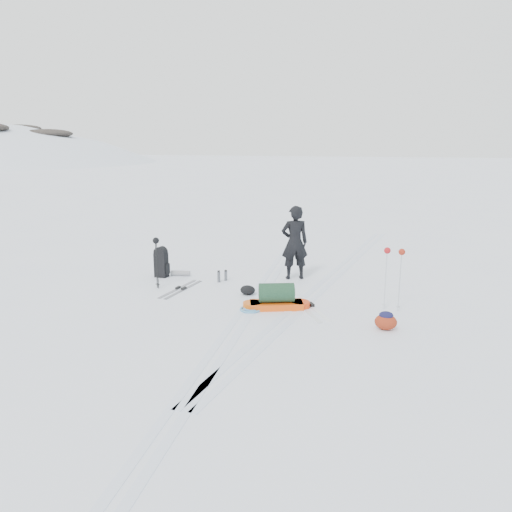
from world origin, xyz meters
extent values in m
plane|color=white|center=(0.00, 0.00, 0.00)|extent=(200.00, 200.00, 0.00)
ellipsoid|color=black|center=(-61.00, 64.00, 5.45)|extent=(7.80, 6.00, 1.32)
ellipsoid|color=black|center=(-50.00, 57.00, 4.46)|extent=(8.32, 6.40, 1.41)
cube|color=silver|center=(-0.12, 0.00, 0.00)|extent=(1.40, 17.97, 0.01)
cube|color=silver|center=(0.12, 0.00, 0.00)|extent=(1.40, 17.97, 0.01)
cube|color=silver|center=(1.28, 2.00, 0.00)|extent=(2.09, 13.88, 0.01)
cube|color=silver|center=(1.52, 2.00, 0.00)|extent=(2.09, 13.88, 0.01)
imported|color=black|center=(0.50, 1.90, 0.95)|extent=(0.82, 0.70, 1.90)
cube|color=#ED4F0D|center=(0.61, -0.51, 0.07)|extent=(1.21, 0.81, 0.14)
cylinder|color=#EA3A0D|center=(1.10, -0.34, 0.07)|extent=(0.52, 0.52, 0.14)
cylinder|color=#DD570D|center=(0.13, -0.68, 0.07)|extent=(0.52, 0.52, 0.14)
cylinder|color=#163320|center=(0.61, -0.51, 0.34)|extent=(0.84, 0.63, 0.41)
cube|color=black|center=(-2.88, 1.09, 0.32)|extent=(0.34, 0.25, 0.64)
cylinder|color=black|center=(-2.88, 1.09, 0.66)|extent=(0.33, 0.24, 0.31)
cube|color=black|center=(-2.72, 1.10, 0.23)|extent=(0.09, 0.17, 0.27)
cylinder|color=gray|center=(-2.45, 1.34, 0.07)|extent=(0.52, 0.23, 0.14)
cylinder|color=black|center=(-2.54, 0.17, 0.58)|extent=(0.02, 0.02, 1.16)
cylinder|color=black|center=(-2.48, 0.12, 0.58)|extent=(0.02, 0.02, 1.16)
torus|color=black|center=(-2.54, 0.17, 0.09)|extent=(0.10, 0.10, 0.01)
torus|color=black|center=(-2.48, 0.12, 0.09)|extent=(0.10, 0.10, 0.01)
sphere|color=black|center=(-2.51, 0.14, 1.18)|extent=(0.15, 0.15, 0.15)
cylinder|color=silver|center=(2.83, 0.06, 0.63)|extent=(0.02, 0.02, 1.26)
cylinder|color=silver|center=(3.12, 0.01, 0.63)|extent=(0.02, 0.02, 1.26)
torus|color=silver|center=(2.83, 0.06, 0.10)|extent=(0.09, 0.09, 0.01)
torus|color=#9D9EA3|center=(3.12, 0.01, 0.10)|extent=(0.09, 0.09, 0.01)
sphere|color=maroon|center=(2.83, 0.06, 1.28)|extent=(0.14, 0.14, 0.14)
sphere|color=maroon|center=(3.12, 0.01, 1.28)|extent=(0.14, 0.14, 0.14)
cube|color=gray|center=(-1.85, 0.18, 0.01)|extent=(0.28, 1.63, 0.01)
cube|color=#9A9CA2|center=(-2.01, 0.20, 0.01)|extent=(0.28, 1.63, 0.01)
cube|color=black|center=(-1.85, 0.18, 0.04)|extent=(0.08, 0.17, 0.05)
cube|color=black|center=(-2.01, 0.20, 0.04)|extent=(0.08, 0.17, 0.05)
cube|color=silver|center=(1.14, -0.29, 0.01)|extent=(1.13, 1.78, 0.02)
cube|color=white|center=(1.31, -0.19, 0.01)|extent=(1.13, 1.78, 0.02)
cube|color=black|center=(1.14, -0.29, 0.05)|extent=(0.17, 0.21, 0.06)
cube|color=black|center=(1.31, -0.19, 0.05)|extent=(0.17, 0.21, 0.06)
torus|color=#4E93BF|center=(0.12, -0.80, 0.02)|extent=(0.50, 0.50, 0.05)
torus|color=#5297C7|center=(0.14, -0.76, 0.03)|extent=(0.39, 0.39, 0.04)
ellipsoid|color=maroon|center=(2.90, -1.14, 0.15)|extent=(0.47, 0.39, 0.30)
ellipsoid|color=black|center=(2.90, -1.14, 0.29)|extent=(0.30, 0.26, 0.15)
cylinder|color=#55585D|center=(-1.26, 1.04, 0.13)|extent=(0.09, 0.09, 0.27)
cylinder|color=slate|center=(-1.14, 1.23, 0.12)|extent=(0.09, 0.09, 0.25)
cylinder|color=black|center=(-1.26, 1.04, 0.28)|extent=(0.08, 0.08, 0.03)
cylinder|color=black|center=(-1.14, 1.23, 0.26)|extent=(0.08, 0.08, 0.03)
ellipsoid|color=black|center=(-0.25, 0.23, 0.11)|extent=(0.43, 0.38, 0.22)
camera|label=1|loc=(2.99, -10.39, 3.52)|focal=35.00mm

